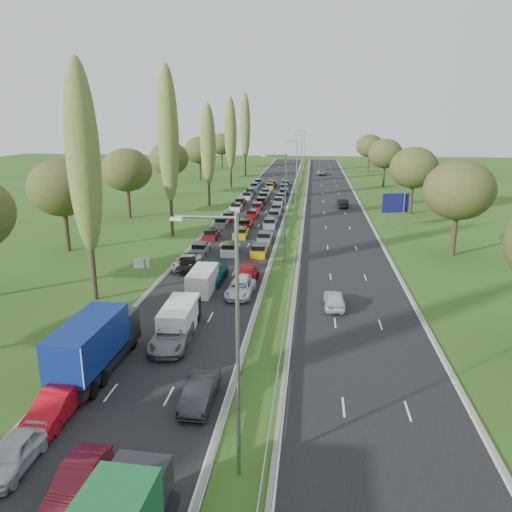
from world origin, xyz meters
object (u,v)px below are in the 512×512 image
(near_car_1, at_px, (55,406))
(blue_lorry, at_px, (96,343))
(white_van_front, at_px, (180,317))
(white_van_rear, at_px, (203,280))
(near_car_0, at_px, (13,453))
(near_car_3, at_px, (187,264))
(direction_sign, at_px, (396,205))
(info_sign, at_px, (141,265))
(near_car_2, at_px, (186,262))

(near_car_1, height_order, blue_lorry, blue_lorry)
(white_van_front, distance_m, white_van_rear, 9.08)
(near_car_0, height_order, white_van_rear, white_van_rear)
(near_car_3, xyz_separation_m, blue_lorry, (-0.27, -22.08, 1.28))
(white_van_front, height_order, direction_sign, direction_sign)
(white_van_rear, bearing_deg, info_sign, 156.57)
(near_car_0, distance_m, direction_sign, 60.63)
(near_car_2, relative_size, info_sign, 2.34)
(direction_sign, bearing_deg, near_car_3, -136.30)
(blue_lorry, height_order, info_sign, blue_lorry)
(white_van_front, bearing_deg, near_car_1, -108.62)
(near_car_0, distance_m, near_car_1, 3.85)
(near_car_0, height_order, blue_lorry, blue_lorry)
(near_car_2, relative_size, white_van_rear, 0.92)
(near_car_0, bearing_deg, blue_lorry, 88.86)
(white_van_rear, height_order, info_sign, white_van_rear)
(near_car_2, height_order, info_sign, info_sign)
(near_car_0, bearing_deg, direction_sign, 64.40)
(blue_lorry, bearing_deg, direction_sign, 62.47)
(near_car_1, xyz_separation_m, info_sign, (-3.56, 24.15, 0.57))
(white_van_front, bearing_deg, near_car_2, 100.74)
(direction_sign, bearing_deg, near_car_1, -116.24)
(near_car_0, relative_size, blue_lorry, 0.48)
(near_car_1, distance_m, info_sign, 24.42)
(near_car_0, xyz_separation_m, white_van_rear, (3.38, 25.00, 0.34))
(near_car_0, relative_size, white_van_front, 0.78)
(near_car_1, distance_m, white_van_front, 12.61)
(blue_lorry, xyz_separation_m, direction_sign, (25.20, 45.91, 1.61))
(near_car_0, xyz_separation_m, near_car_3, (0.29, 31.23, -0.07))
(info_sign, bearing_deg, near_car_2, 47.71)
(near_car_2, height_order, near_car_3, near_car_2)
(white_van_rear, relative_size, info_sign, 2.53)
(near_car_3, relative_size, white_van_front, 0.83)
(near_car_0, relative_size, direction_sign, 0.83)
(near_car_0, distance_m, info_sign, 28.24)
(near_car_1, bearing_deg, near_car_3, 88.77)
(near_car_0, xyz_separation_m, direction_sign, (25.23, 55.06, 2.82))
(blue_lorry, relative_size, white_van_rear, 1.68)
(white_van_front, height_order, info_sign, white_van_front)
(near_car_2, bearing_deg, white_van_front, -73.00)
(near_car_3, xyz_separation_m, white_van_rear, (3.09, -6.23, 0.41))
(near_car_1, height_order, white_van_front, white_van_front)
(near_car_2, xyz_separation_m, white_van_front, (3.59, -16.02, 0.43))
(near_car_2, bearing_deg, direction_sign, 46.87)
(near_car_1, height_order, near_car_2, near_car_1)
(white_van_front, bearing_deg, direction_sign, 59.19)
(near_car_0, bearing_deg, info_sign, 96.29)
(white_van_rear, height_order, direction_sign, direction_sign)
(info_sign, bearing_deg, near_car_3, 39.87)
(info_sign, bearing_deg, white_van_rear, -23.33)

